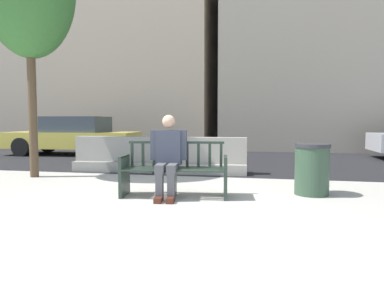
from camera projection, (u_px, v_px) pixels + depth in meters
ground_plane at (166, 207)px, 4.85m from camera, size 200.00×200.00×0.00m
street_asphalt at (225, 152)px, 13.37m from camera, size 120.00×12.00×0.01m
street_bench at (174, 172)px, 5.51m from camera, size 1.74×0.70×0.88m
seated_person at (168, 154)px, 5.45m from camera, size 0.59×0.75×1.31m
jersey_barrier_centre at (203, 159)px, 7.94m from camera, size 2.03×0.77×0.84m
jersey_barrier_left at (117, 157)px, 8.36m from camera, size 2.01×0.71×0.84m
car_taxi_near at (73, 136)px, 12.32m from camera, size 4.75×2.01×1.37m
trash_bin at (312, 169)px, 5.64m from camera, size 0.58×0.58×0.84m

